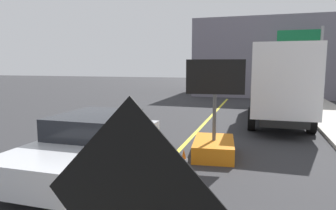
{
  "coord_description": "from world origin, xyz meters",
  "views": [
    {
      "loc": [
        2.23,
        1.42,
        2.55
      ],
      "look_at": [
        0.54,
        6.95,
        1.77
      ],
      "focal_mm": 31.93,
      "sensor_mm": 36.0,
      "label": 1
    }
  ],
  "objects_px": {
    "arrow_board_trailer": "(214,139)",
    "traffic_cone_mid_lane": "(184,162)",
    "highway_guide_sign": "(308,51)",
    "pickup_car": "(92,143)",
    "roadwork_sign": "(133,208)",
    "box_truck": "(279,82)"
  },
  "relations": [
    {
      "from": "arrow_board_trailer",
      "to": "traffic_cone_mid_lane",
      "type": "bearing_deg",
      "value": -104.74
    },
    {
      "from": "highway_guide_sign",
      "to": "traffic_cone_mid_lane",
      "type": "xyz_separation_m",
      "value": [
        -4.54,
        -14.87,
        -3.12
      ]
    },
    {
      "from": "pickup_car",
      "to": "highway_guide_sign",
      "type": "bearing_deg",
      "value": 66.29
    },
    {
      "from": "highway_guide_sign",
      "to": "traffic_cone_mid_lane",
      "type": "distance_m",
      "value": 15.85
    },
    {
      "from": "pickup_car",
      "to": "traffic_cone_mid_lane",
      "type": "bearing_deg",
      "value": 10.17
    },
    {
      "from": "roadwork_sign",
      "to": "traffic_cone_mid_lane",
      "type": "relative_size",
      "value": 3.74
    },
    {
      "from": "arrow_board_trailer",
      "to": "roadwork_sign",
      "type": "bearing_deg",
      "value": -87.52
    },
    {
      "from": "roadwork_sign",
      "to": "arrow_board_trailer",
      "type": "xyz_separation_m",
      "value": [
        -0.27,
        6.24,
        -0.99
      ]
    },
    {
      "from": "box_truck",
      "to": "highway_guide_sign",
      "type": "distance_m",
      "value": 7.72
    },
    {
      "from": "roadwork_sign",
      "to": "pickup_car",
      "type": "xyz_separation_m",
      "value": [
        -2.87,
        4.15,
        -0.77
      ]
    },
    {
      "from": "arrow_board_trailer",
      "to": "highway_guide_sign",
      "type": "relative_size",
      "value": 0.54
    },
    {
      "from": "box_truck",
      "to": "pickup_car",
      "type": "bearing_deg",
      "value": -119.81
    },
    {
      "from": "arrow_board_trailer",
      "to": "box_truck",
      "type": "relative_size",
      "value": 0.34
    },
    {
      "from": "pickup_car",
      "to": "arrow_board_trailer",
      "type": "bearing_deg",
      "value": 38.76
    },
    {
      "from": "pickup_car",
      "to": "roadwork_sign",
      "type": "bearing_deg",
      "value": -55.28
    },
    {
      "from": "pickup_car",
      "to": "traffic_cone_mid_lane",
      "type": "height_order",
      "value": "pickup_car"
    },
    {
      "from": "box_truck",
      "to": "pickup_car",
      "type": "relative_size",
      "value": 1.68
    },
    {
      "from": "box_truck",
      "to": "traffic_cone_mid_lane",
      "type": "relative_size",
      "value": 12.69
    },
    {
      "from": "arrow_board_trailer",
      "to": "highway_guide_sign",
      "type": "bearing_deg",
      "value": 72.72
    },
    {
      "from": "traffic_cone_mid_lane",
      "to": "arrow_board_trailer",
      "type": "bearing_deg",
      "value": 75.26
    },
    {
      "from": "box_truck",
      "to": "traffic_cone_mid_lane",
      "type": "height_order",
      "value": "box_truck"
    },
    {
      "from": "roadwork_sign",
      "to": "box_truck",
      "type": "bearing_deg",
      "value": 81.98
    }
  ]
}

